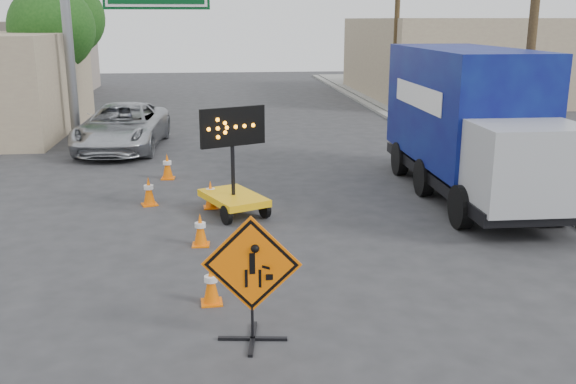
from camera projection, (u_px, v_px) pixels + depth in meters
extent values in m
plane|color=#2D2D30|center=(296.00, 362.00, 8.80)|extent=(100.00, 100.00, 0.00)
cube|color=gray|center=(437.00, 143.00, 23.96)|extent=(0.40, 60.00, 0.12)
cube|color=gray|center=(496.00, 142.00, 24.20)|extent=(4.00, 60.00, 0.15)
cube|color=tan|center=(449.00, 58.00, 38.39)|extent=(10.00, 14.00, 4.60)
cylinder|color=slate|center=(69.00, 50.00, 24.48)|extent=(0.36, 0.36, 6.80)
cylinder|color=slate|center=(60.00, 20.00, 31.64)|extent=(0.44, 0.44, 9.00)
cylinder|color=#48371E|center=(533.00, 21.00, 18.09)|extent=(0.26, 0.26, 9.00)
cylinder|color=#48371E|center=(397.00, 20.00, 31.52)|extent=(0.26, 0.26, 9.00)
cylinder|color=#48371E|center=(57.00, 87.00, 28.61)|extent=(0.28, 0.28, 3.25)
sphere|color=#164012|center=(52.00, 28.00, 27.95)|extent=(3.71, 3.71, 3.71)
cylinder|color=#48371E|center=(72.00, 70.00, 36.13)|extent=(0.28, 0.28, 3.58)
sphere|color=#164012|center=(67.00, 18.00, 35.40)|extent=(4.10, 4.10, 4.10)
cube|color=black|center=(253.00, 339.00, 9.39)|extent=(1.02, 0.20, 0.05)
cube|color=black|center=(253.00, 339.00, 9.39)|extent=(0.20, 1.02, 0.05)
cylinder|color=black|center=(252.00, 315.00, 9.29)|extent=(0.04, 0.04, 0.79)
cube|color=#FF6905|center=(251.00, 264.00, 9.09)|extent=(1.43, 0.21, 1.44)
cube|color=black|center=(251.00, 264.00, 9.09)|extent=(1.33, 0.18, 1.34)
cube|color=yellow|center=(234.00, 198.00, 15.35)|extent=(1.75, 2.11, 0.16)
cylinder|color=black|center=(233.00, 155.00, 15.08)|extent=(0.09, 0.09, 2.00)
cube|color=black|center=(232.00, 126.00, 14.90)|extent=(1.53, 0.76, 0.91)
imported|color=#B2B4B9|center=(123.00, 127.00, 23.01)|extent=(3.14, 6.02, 1.62)
cube|color=black|center=(469.00, 175.00, 16.86)|extent=(2.49, 7.97, 0.30)
cube|color=#090651|center=(462.00, 105.00, 17.17)|extent=(2.57, 6.18, 2.97)
cube|color=#9EA0A5|center=(529.00, 166.00, 13.57)|extent=(2.31, 1.82, 1.78)
cube|color=#FF6905|center=(212.00, 302.00, 10.61)|extent=(0.37, 0.37, 0.03)
cone|color=#FF6905|center=(211.00, 283.00, 10.52)|extent=(0.27, 0.27, 0.66)
cylinder|color=silver|center=(211.00, 279.00, 10.50)|extent=(0.22, 0.22, 0.10)
cube|color=#FF6905|center=(201.00, 245.00, 13.33)|extent=(0.37, 0.37, 0.03)
cone|color=#FF6905|center=(200.00, 229.00, 13.24)|extent=(0.28, 0.28, 0.67)
cylinder|color=silver|center=(200.00, 225.00, 13.22)|extent=(0.23, 0.23, 0.10)
cube|color=#FF6905|center=(211.00, 207.00, 15.98)|extent=(0.38, 0.38, 0.03)
cone|color=#FF6905|center=(211.00, 194.00, 15.89)|extent=(0.28, 0.28, 0.67)
cylinder|color=silver|center=(210.00, 191.00, 15.87)|extent=(0.23, 0.23, 0.10)
cube|color=#FF6905|center=(150.00, 204.00, 16.22)|extent=(0.47, 0.47, 0.03)
cone|color=#FF6905|center=(149.00, 190.00, 16.13)|extent=(0.29, 0.29, 0.71)
cylinder|color=silver|center=(149.00, 187.00, 16.10)|extent=(0.24, 0.24, 0.10)
cube|color=#FF6905|center=(168.00, 178.00, 18.89)|extent=(0.40, 0.40, 0.03)
cone|color=#FF6905|center=(167.00, 166.00, 18.79)|extent=(0.30, 0.30, 0.73)
cylinder|color=silver|center=(167.00, 163.00, 18.77)|extent=(0.25, 0.25, 0.11)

